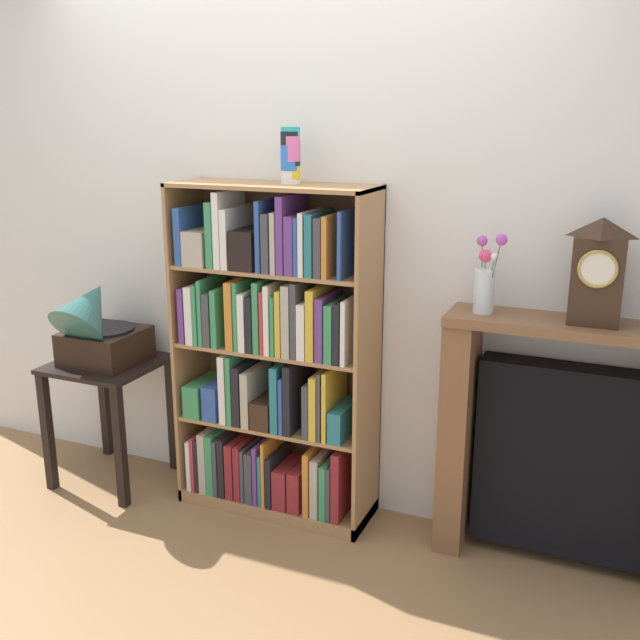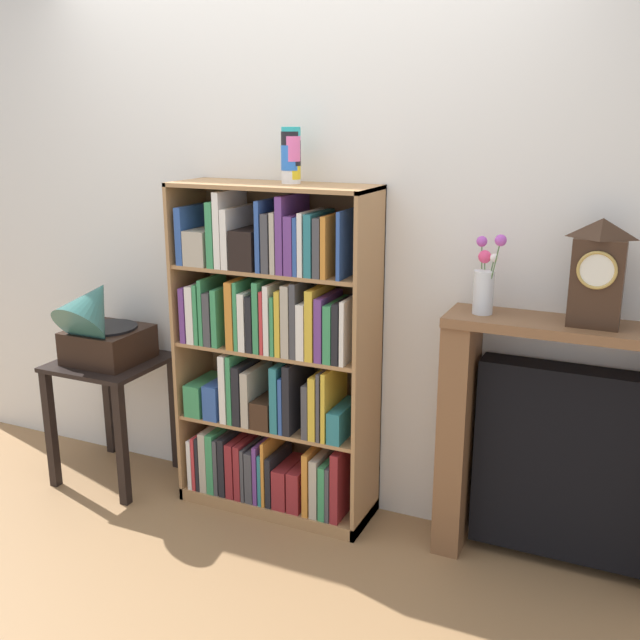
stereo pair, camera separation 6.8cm
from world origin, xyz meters
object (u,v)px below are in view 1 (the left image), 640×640
at_px(cup_stack, 290,155).
at_px(mantel_clock, 598,271).
at_px(side_table_left, 109,391).
at_px(flower_vase, 485,282).
at_px(gramophone, 97,327).
at_px(bookshelf, 272,366).
at_px(fireplace_mantel, 569,449).

relative_size(cup_stack, mantel_clock, 0.58).
relative_size(side_table_left, flower_vase, 1.94).
height_order(cup_stack, flower_vase, cup_stack).
xyz_separation_m(side_table_left, gramophone, (-0.00, -0.05, 0.35)).
bearing_deg(gramophone, mantel_clock, 4.01).
height_order(gramophone, mantel_clock, mantel_clock).
height_order(bookshelf, mantel_clock, bookshelf).
xyz_separation_m(gramophone, mantel_clock, (2.26, 0.16, 0.43)).
xyz_separation_m(cup_stack, gramophone, (-0.98, -0.17, -0.83)).
bearing_deg(bookshelf, flower_vase, 2.50).
distance_m(side_table_left, flower_vase, 1.98).
xyz_separation_m(bookshelf, fireplace_mantel, (1.32, 0.06, -0.19)).
bearing_deg(side_table_left, bookshelf, 4.69).
height_order(bookshelf, cup_stack, cup_stack).
distance_m(side_table_left, mantel_clock, 2.40).
bearing_deg(cup_stack, gramophone, -169.94).
bearing_deg(fireplace_mantel, side_table_left, -176.52).
distance_m(cup_stack, mantel_clock, 1.34).
height_order(gramophone, flower_vase, flower_vase).
relative_size(fireplace_mantel, flower_vase, 3.22).
height_order(cup_stack, side_table_left, cup_stack).
relative_size(bookshelf, fireplace_mantel, 1.46).
xyz_separation_m(cup_stack, mantel_clock, (1.28, -0.01, -0.40)).
relative_size(bookshelf, side_table_left, 2.42).
height_order(mantel_clock, flower_vase, mantel_clock).
distance_m(gramophone, mantel_clock, 2.31).
relative_size(side_table_left, mantel_clock, 1.57).
xyz_separation_m(side_table_left, mantel_clock, (2.26, 0.11, 0.79)).
distance_m(cup_stack, fireplace_mantel, 1.69).
relative_size(bookshelf, flower_vase, 4.69).
bearing_deg(bookshelf, gramophone, -172.26).
distance_m(gramophone, fireplace_mantel, 2.25).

